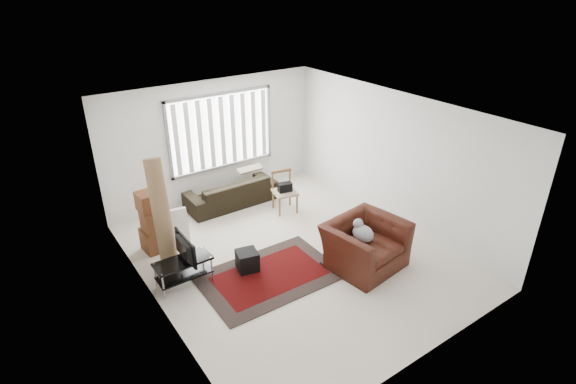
# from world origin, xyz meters

# --- Properties ---
(room) EXTENTS (6.00, 6.02, 2.71)m
(room) POSITION_xyz_m (0.03, 0.51, 1.76)
(room) COLOR beige
(room) RESTS_ON ground
(persian_rug) EXTENTS (2.34, 1.58, 0.02)m
(persian_rug) POSITION_xyz_m (-0.68, -0.30, 0.01)
(persian_rug) COLOR black
(persian_rug) RESTS_ON ground
(tv_stand) EXTENTS (0.94, 0.42, 0.47)m
(tv_stand) POSITION_xyz_m (-1.95, 0.34, 0.34)
(tv_stand) COLOR black
(tv_stand) RESTS_ON ground
(tv) EXTENTS (0.10, 0.76, 0.44)m
(tv) POSITION_xyz_m (-1.95, 0.34, 0.69)
(tv) COLOR black
(tv) RESTS_ON tv_stand
(subwoofer) EXTENTS (0.42, 0.42, 0.35)m
(subwoofer) POSITION_xyz_m (-0.89, 0.08, 0.20)
(subwoofer) COLOR black
(subwoofer) RESTS_ON persian_rug
(moving_boxes) EXTENTS (0.51, 0.48, 1.18)m
(moving_boxes) POSITION_xyz_m (-1.95, 1.63, 0.55)
(moving_boxes) COLOR brown
(moving_boxes) RESTS_ON ground
(white_flatpack) EXTENTS (0.59, 0.28, 0.73)m
(white_flatpack) POSITION_xyz_m (-1.62, 1.58, 0.36)
(white_flatpack) COLOR silver
(white_flatpack) RESTS_ON ground
(rolled_rug) EXTENTS (0.43, 0.83, 1.99)m
(rolled_rug) POSITION_xyz_m (-1.97, 1.03, 0.99)
(rolled_rug) COLOR brown
(rolled_rug) RESTS_ON ground
(sofa) EXTENTS (2.04, 0.88, 0.79)m
(sofa) POSITION_xyz_m (0.09, 2.45, 0.39)
(sofa) COLOR black
(sofa) RESTS_ON ground
(side_chair) EXTENTS (0.57, 0.57, 0.89)m
(side_chair) POSITION_xyz_m (0.89, 1.52, 0.49)
(side_chair) COLOR #927D5F
(side_chair) RESTS_ON ground
(armchair) EXTENTS (1.43, 1.29, 0.96)m
(armchair) POSITION_xyz_m (0.88, -0.98, 0.48)
(armchair) COLOR #3A140B
(armchair) RESTS_ON ground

